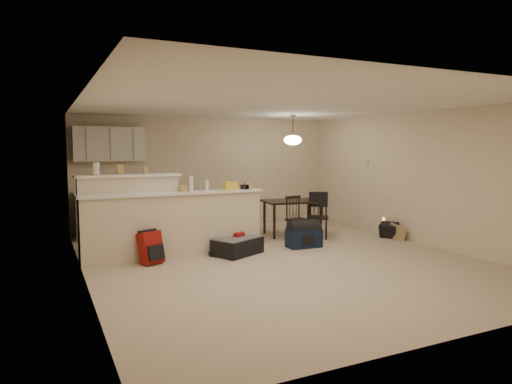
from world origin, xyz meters
TOP-DOWN VIEW (x-y plane):
  - room at (0.00, 0.00)m, footprint 7.00×7.02m
  - breakfast_bar at (-1.76, 0.98)m, footprint 3.08×0.58m
  - upper_cabinets at (-2.20, 3.32)m, footprint 1.40×0.34m
  - kitchen_counter at (-2.00, 3.19)m, footprint 1.80×0.60m
  - thermostat at (2.98, 1.55)m, footprint 0.02×0.12m
  - jar at (-2.70, 1.12)m, footprint 0.10×0.10m
  - cereal_box at (-2.33, 1.12)m, footprint 0.10×0.07m
  - small_box at (-1.92, 1.12)m, footprint 0.08×0.06m
  - bottle_a at (-1.21, 0.90)m, footprint 0.07×0.07m
  - bottle_b at (-0.93, 0.90)m, footprint 0.06×0.06m
  - bag_lump at (-0.51, 0.90)m, footprint 0.22×0.18m
  - pouch at (-0.23, 0.90)m, footprint 0.12×0.10m
  - extra_item_x at (-0.15, 0.90)m, footprint 0.14×0.10m
  - extra_item_y at (-1.36, 0.90)m, footprint 0.12×0.10m
  - dining_table at (1.23, 1.74)m, footprint 1.27×0.94m
  - pendant_lamp at (1.23, 1.74)m, footprint 0.36×0.36m
  - dining_chair_near at (1.05, 1.19)m, footprint 0.43×0.42m
  - dining_chair_far at (1.53, 1.21)m, footprint 0.54×0.53m
  - suitcase at (-0.49, 0.61)m, footprint 0.97×0.84m
  - red_backpack at (-1.98, 0.61)m, footprint 0.39×0.33m
  - navy_duffel at (0.83, 0.61)m, footprint 0.63×0.36m
  - black_daypack at (2.85, 0.61)m, footprint 0.38×0.42m
  - cardboard_sheet at (2.85, 0.38)m, footprint 0.08×0.38m

SIDE VIEW (x-z plane):
  - suitcase at x=-0.49m, z-range 0.00..0.28m
  - cardboard_sheet at x=2.85m, z-range 0.00..0.29m
  - black_daypack at x=2.85m, z-range 0.00..0.30m
  - navy_duffel at x=0.83m, z-range 0.00..0.34m
  - red_backpack at x=-1.98m, z-range 0.00..0.51m
  - dining_chair_near at x=1.05m, z-range 0.00..0.87m
  - kitchen_counter at x=-2.00m, z-range 0.00..0.90m
  - dining_chair_far at x=1.53m, z-range 0.00..0.91m
  - breakfast_bar at x=-1.76m, z-range -0.09..1.30m
  - dining_table at x=1.23m, z-range 0.28..1.01m
  - pouch at x=-0.23m, z-range 1.09..1.17m
  - extra_item_y at x=-1.36m, z-range 1.09..1.20m
  - extra_item_x at x=-0.15m, z-range 1.09..1.21m
  - bag_lump at x=-0.51m, z-range 1.09..1.23m
  - bottle_b at x=-0.93m, z-range 1.09..1.27m
  - bottle_a at x=-1.21m, z-range 1.09..1.35m
  - room at x=0.00m, z-range 0.00..2.50m
  - small_box at x=-1.92m, z-range 1.39..1.51m
  - cereal_box at x=-2.33m, z-range 1.39..1.55m
  - jar at x=-2.70m, z-range 1.39..1.59m
  - thermostat at x=2.98m, z-range 1.44..1.56m
  - upper_cabinets at x=-2.20m, z-range 1.55..2.25m
  - pendant_lamp at x=1.23m, z-range 1.68..2.30m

